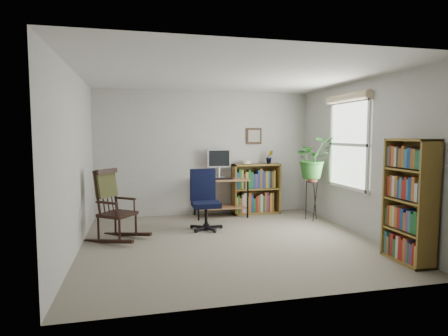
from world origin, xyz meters
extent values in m
cube|color=gray|center=(0.00, 0.00, 0.00)|extent=(4.20, 4.00, 0.00)
cube|color=silver|center=(0.00, 0.00, 2.40)|extent=(4.20, 4.00, 0.00)
cube|color=#B0B0AC|center=(0.00, 2.00, 1.20)|extent=(4.20, 0.00, 2.40)
cube|color=#B0B0AC|center=(0.00, -2.00, 1.20)|extent=(4.20, 0.00, 2.40)
cube|color=#B0B0AC|center=(-2.10, 0.00, 1.20)|extent=(0.00, 4.00, 2.40)
cube|color=#B0B0AC|center=(2.10, 0.00, 1.20)|extent=(0.00, 4.00, 2.40)
cube|color=black|center=(0.23, 1.58, 0.74)|extent=(0.40, 0.15, 0.02)
imported|color=#296824|center=(1.80, 1.02, 1.50)|extent=(1.69, 1.88, 1.46)
imported|color=#296824|center=(1.26, 1.83, 1.04)|extent=(0.13, 0.24, 0.11)
camera|label=1|loc=(-1.30, -5.20, 1.56)|focal=30.00mm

